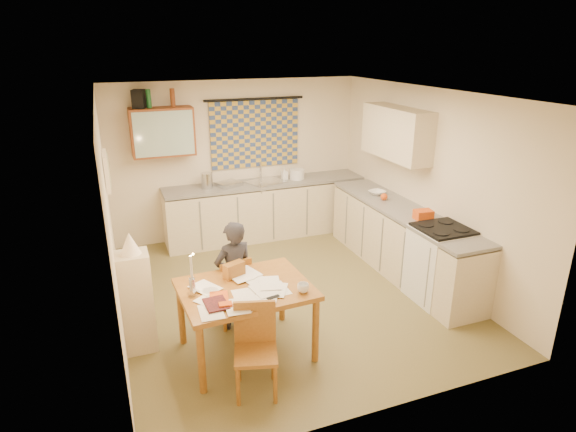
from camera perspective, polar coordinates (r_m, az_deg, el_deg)
name	(u,v)px	position (r m, az deg, el deg)	size (l,w,h in m)	color
floor	(287,293)	(6.26, -0.15, -9.17)	(4.00, 4.50, 0.02)	brown
ceiling	(287,92)	(5.49, -0.17, 14.46)	(4.00, 4.50, 0.02)	white
wall_back	(237,160)	(7.83, -6.06, 6.66)	(4.00, 0.02, 2.50)	beige
wall_front	(389,284)	(3.88, 11.83, -7.89)	(4.00, 0.02, 2.50)	beige
wall_left	(109,221)	(5.42, -20.46, -0.60)	(0.02, 4.50, 2.50)	beige
wall_right	(427,184)	(6.70, 16.17, 3.69)	(0.02, 4.50, 2.50)	beige
window_blind	(255,134)	(7.79, -3.93, 9.66)	(1.45, 0.03, 1.05)	navy
curtain_rod	(255,99)	(7.69, -3.98, 13.67)	(0.04, 0.04, 1.60)	black
wall_cabinet	(163,132)	(7.34, -14.65, 9.63)	(0.90, 0.34, 0.70)	brown
wall_cabinet_glass	(164,134)	(7.18, -14.48, 9.41)	(0.84, 0.02, 0.64)	#99B2A5
upper_cabinet_right	(396,133)	(6.90, 12.72, 9.58)	(0.34, 1.30, 0.70)	beige
framed_print	(107,171)	(5.68, -20.71, 5.04)	(0.04, 0.50, 0.40)	#F7E5CC
print_canvas	(109,171)	(5.67, -20.46, 5.07)	(0.01, 0.42, 0.32)	silver
counter_back	(267,209)	(7.88, -2.46, 0.78)	(3.30, 0.62, 0.92)	beige
counter_right	(401,241)	(6.82, 13.20, -2.87)	(0.62, 2.95, 0.92)	beige
stove	(439,264)	(6.20, 17.48, -5.43)	(0.62, 0.62, 0.95)	white
sink	(266,184)	(7.74, -2.61, 3.76)	(0.55, 0.45, 0.10)	silver
tap	(261,171)	(7.85, -3.27, 5.34)	(0.03, 0.03, 0.28)	silver
dish_rack	(229,184)	(7.56, -7.03, 3.79)	(0.35, 0.30, 0.06)	silver
kettle	(207,181)	(7.47, -9.59, 4.17)	(0.18, 0.18, 0.24)	silver
mixing_bowl	(297,174)	(7.89, 1.07, 4.99)	(0.24, 0.24, 0.16)	white
soap_bottle	(285,173)	(7.86, -0.41, 5.07)	(0.10, 0.10, 0.20)	white
bowl	(377,193)	(7.20, 10.51, 2.75)	(0.27, 0.27, 0.06)	white
orange_bag	(423,215)	(6.31, 15.74, 0.15)	(0.22, 0.16, 0.12)	#DB4D12
fruit_orange	(384,197)	(6.94, 11.32, 2.25)	(0.10, 0.10, 0.10)	#DB4D12
speaker	(139,99)	(7.25, -17.26, 13.11)	(0.16, 0.20, 0.26)	black
bottle_green	(149,99)	(7.26, -16.19, 13.22)	(0.07, 0.07, 0.26)	#195926
bottle_brown	(173,98)	(7.30, -13.52, 13.48)	(0.07, 0.07, 0.26)	brown
dining_table	(246,319)	(5.01, -4.96, -12.12)	(1.32, 1.03, 0.75)	brown
chair_far	(232,302)	(5.59, -6.70, -10.05)	(0.44, 0.44, 0.82)	brown
chair_near	(256,366)	(4.58, -3.80, -17.37)	(0.47, 0.47, 0.84)	brown
person	(234,275)	(5.34, -6.40, -7.00)	(0.51, 0.39, 1.25)	black
shelf_stand	(137,302)	(5.21, -17.47, -9.70)	(0.32, 0.30, 1.08)	beige
lampshade	(130,243)	(4.93, -18.25, -3.10)	(0.20, 0.20, 0.22)	#F7E5CC
letter_rack	(234,270)	(4.99, -6.39, -6.39)	(0.22, 0.10, 0.16)	brown
mug	(303,288)	(4.70, 1.81, -8.52)	(0.14, 0.14, 0.09)	white
magazine	(205,307)	(4.52, -9.78, -10.53)	(0.21, 0.28, 0.03)	maroon
book	(210,299)	(4.65, -9.26, -9.65)	(0.22, 0.27, 0.02)	#DB4D12
orange_box	(226,305)	(4.50, -7.41, -10.44)	(0.12, 0.08, 0.04)	#DB4D12
eyeglasses	(273,298)	(4.61, -1.76, -9.64)	(0.13, 0.04, 0.02)	black
candle_holder	(192,287)	(4.71, -11.25, -8.26)	(0.06, 0.06, 0.18)	silver
candle	(191,266)	(4.65, -11.40, -5.87)	(0.02, 0.02, 0.22)	white
candle_flame	(193,254)	(4.60, -11.18, -4.48)	(0.02, 0.02, 0.02)	#FFCC66
papers	(247,291)	(4.73, -4.91, -8.84)	(0.96, 0.95, 0.02)	white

